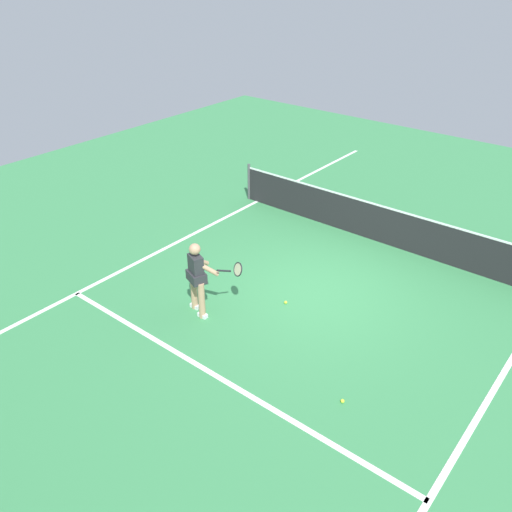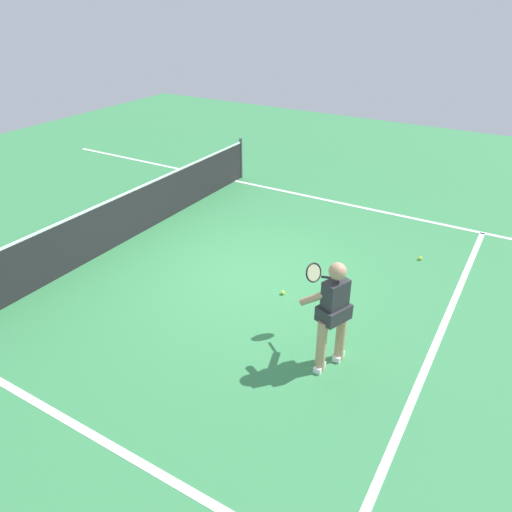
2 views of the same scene
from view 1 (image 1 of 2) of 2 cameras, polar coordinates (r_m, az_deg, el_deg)
The scene contains 8 objects.
ground_plane at distance 11.41m, azimuth 6.49°, elevation -3.74°, with size 24.65×24.65×0.00m, color #38844C.
service_line_marking at distance 9.38m, azimuth -4.72°, elevation -12.34°, with size 7.76×0.10×0.01m, color white.
sideline_left_marking at distance 13.54m, azimuth -7.34°, elevation 2.02°, with size 0.10×16.96×0.01m, color white.
sideline_right_marking at distance 10.35m, azimuth 25.06°, elevation -10.91°, with size 0.10×16.96×0.01m, color white.
court_net at distance 13.34m, azimuth 13.24°, elevation 3.33°, with size 8.44×0.08×1.05m.
tennis_player at distance 10.31m, azimuth -6.19°, elevation -2.13°, with size 1.00×0.86×1.55m.
tennis_ball_near at distance 8.94m, azimuth 9.20°, elevation -15.00°, with size 0.07×0.07×0.07m, color #D1E533.
tennis_ball_mid at distance 10.96m, azimuth 3.17°, elevation -4.95°, with size 0.07×0.07×0.07m, color #D1E533.
Camera 1 is at (4.92, -8.15, 6.30)m, focal length 37.56 mm.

